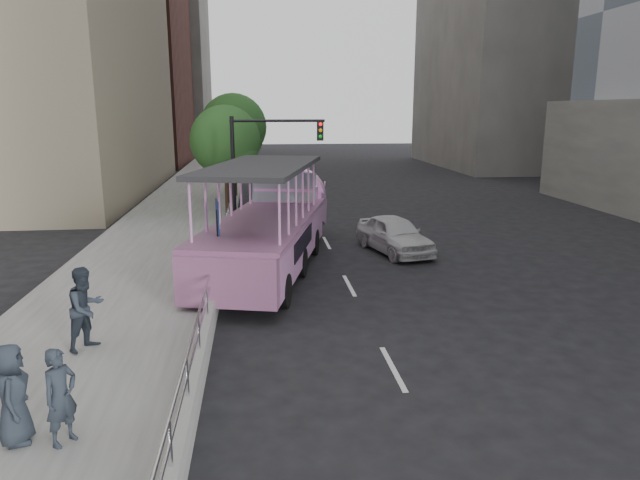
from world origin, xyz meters
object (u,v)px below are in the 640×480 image
at_px(duck_boat, 272,227).
at_px(pedestrian_far, 12,394).
at_px(pedestrian_mid, 86,308).
at_px(traffic_signal, 260,155).
at_px(street_tree_near, 227,144).
at_px(street_tree_far, 235,129).
at_px(parking_sign, 218,239).
at_px(car, 395,234).
at_px(pedestrian_near, 61,397).

bearing_deg(duck_boat, pedestrian_far, -111.36).
distance_m(pedestrian_mid, traffic_signal, 14.12).
distance_m(pedestrian_far, street_tree_near, 20.79).
height_order(pedestrian_far, street_tree_far, street_tree_far).
height_order(duck_boat, parking_sign, duck_boat).
bearing_deg(car, street_tree_far, 101.29).
bearing_deg(pedestrian_far, pedestrian_mid, -13.48).
relative_size(pedestrian_far, parking_sign, 0.56).
bearing_deg(street_tree_near, pedestrian_mid, -97.94).
height_order(pedestrian_far, street_tree_near, street_tree_near).
distance_m(duck_boat, pedestrian_mid, 8.71).
xyz_separation_m(duck_boat, car, (4.79, 1.41, -0.68)).
height_order(pedestrian_near, street_tree_far, street_tree_far).
height_order(car, street_tree_far, street_tree_far).
bearing_deg(duck_boat, pedestrian_near, -107.75).
bearing_deg(duck_boat, street_tree_far, 96.58).
distance_m(parking_sign, street_tree_near, 13.08).
distance_m(pedestrian_near, traffic_signal, 17.63).
xyz_separation_m(car, street_tree_far, (-6.55, 13.81, 3.59)).
relative_size(pedestrian_mid, traffic_signal, 0.36).
relative_size(duck_boat, traffic_signal, 2.25).
bearing_deg(street_tree_far, pedestrian_mid, -96.36).
bearing_deg(parking_sign, duck_boat, 66.03).
xyz_separation_m(car, street_tree_near, (-6.75, 7.81, 3.10)).
relative_size(pedestrian_mid, street_tree_near, 0.33).
bearing_deg(pedestrian_far, street_tree_near, -18.74).
bearing_deg(street_tree_near, street_tree_far, 88.09).
relative_size(pedestrian_near, traffic_signal, 0.31).
bearing_deg(street_tree_near, car, -49.18).
relative_size(parking_sign, street_tree_near, 0.52).
xyz_separation_m(pedestrian_near, street_tree_near, (1.68, 20.58, 2.72)).
height_order(car, traffic_signal, traffic_signal).
relative_size(duck_boat, pedestrian_mid, 6.24).
bearing_deg(pedestrian_near, duck_boat, 15.60).
bearing_deg(pedestrian_mid, car, -11.18).
bearing_deg(pedestrian_mid, duck_boat, 4.59).
xyz_separation_m(duck_boat, street_tree_near, (-1.96, 9.22, 2.42)).
bearing_deg(parking_sign, street_tree_near, 91.38).
relative_size(pedestrian_near, pedestrian_mid, 0.86).
relative_size(duck_boat, pedestrian_far, 7.04).
relative_size(parking_sign, street_tree_far, 0.46).
xyz_separation_m(parking_sign, traffic_signal, (1.29, 9.50, 1.65)).
distance_m(traffic_signal, street_tree_far, 9.57).
height_order(duck_boat, pedestrian_far, duck_boat).
xyz_separation_m(pedestrian_mid, street_tree_far, (2.54, 22.80, 3.07)).
bearing_deg(duck_boat, street_tree_near, 101.98).
xyz_separation_m(pedestrian_near, pedestrian_far, (-0.76, 0.11, 0.03)).
bearing_deg(car, pedestrian_far, -140.06).
distance_m(pedestrian_near, pedestrian_far, 0.77).
xyz_separation_m(car, traffic_signal, (-5.15, 4.39, 2.78)).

